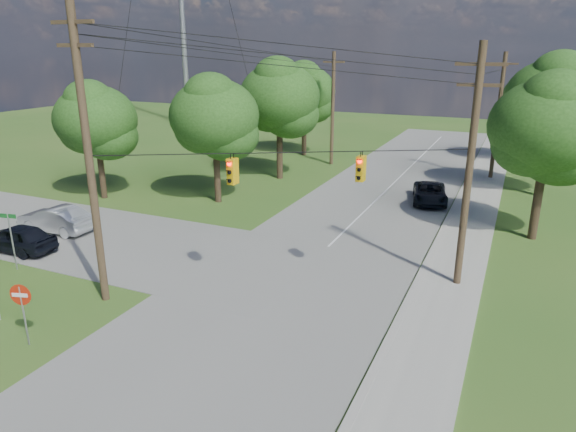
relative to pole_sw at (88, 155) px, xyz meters
The scene contains 21 objects.
ground 7.75m from the pole_sw, ahead, with size 140.00×140.00×0.00m, color #305B1E.
main_road 10.16m from the pole_sw, 34.88° to the left, with size 10.00×100.00×0.03m, color gray.
sidewalk_east 15.37m from the pole_sw, 19.08° to the left, with size 2.60×100.00×0.12m, color #AAA89F.
pole_sw is the anchor object (origin of this frame).
pole_ne 15.51m from the pole_sw, 29.38° to the left, with size 2.00×0.32×10.50m.
pole_north_e 32.55m from the pole_sw, 65.48° to the left, with size 2.00×0.32×10.00m.
pole_north_w 29.62m from the pole_sw, 90.77° to the left, with size 2.00×0.32×10.00m.
power_lines 13.04m from the pole_sw, 61.30° to the left, with size 13.93×29.62×4.93m.
traffic_signals 8.24m from the pole_sw, 29.38° to the left, with size 4.91×3.27×1.05m.
tree_w_near 14.99m from the pole_sw, 103.11° to the left, with size 6.00×6.00×8.40m.
tree_w_mid 22.73m from the pole_sw, 96.06° to the left, with size 6.40×6.40×9.22m.
tree_w_far 32.90m from the pole_sw, 97.69° to the left, with size 6.00×6.00×8.73m.
tree_e_near 22.78m from the pole_sw, 43.22° to the left, with size 6.20×6.20×8.81m.
tree_e_mid 30.79m from the pole_sw, 56.26° to the left, with size 6.60×6.60×9.64m.
tree_e_far 40.90m from the pole_sw, 66.82° to the left, with size 5.80×5.80×8.32m.
tree_cross_n 16.64m from the pole_sw, 133.29° to the left, with size 5.60×5.60×7.91m.
car_cross_dark 9.97m from the pole_sw, 163.99° to the left, with size 1.73×4.31×1.47m, color black.
car_cross_silver 11.52m from the pole_sw, 148.30° to the left, with size 1.61×4.62×1.52m, color silver.
car_main_north 23.48m from the pole_sw, 63.73° to the left, with size 2.20×4.78×1.33m, color black.
do_not_enter_sign 5.94m from the pole_sw, 89.32° to the right, with size 0.77×0.26×2.40m.
street_name_sign 7.59m from the pole_sw, behind, with size 0.84×0.21×2.84m.
Camera 1 is at (10.63, -14.39, 10.16)m, focal length 32.00 mm.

